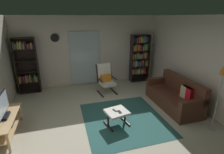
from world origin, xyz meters
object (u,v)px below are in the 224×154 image
at_px(bookshelf_near_sofa, 139,57).
at_px(lounge_armchair, 106,78).
at_px(leather_sofa, 175,96).
at_px(tv_stand, 5,123).
at_px(cell_phone, 120,112).
at_px(floor_lamp_by_sofa, 223,76).
at_px(television, 2,107).
at_px(wall_clock, 55,38).
at_px(bookshelf_near_tv, 27,65).
at_px(ottoman, 117,113).
at_px(tv_remote, 115,110).

height_order(bookshelf_near_sofa, lounge_armchair, bookshelf_near_sofa).
relative_size(bookshelf_near_sofa, leather_sofa, 1.02).
bearing_deg(tv_stand, cell_phone, -7.92).
bearing_deg(lounge_armchair, floor_lamp_by_sofa, -55.30).
xyz_separation_m(television, wall_clock, (1.16, 2.65, 1.13)).
distance_m(leather_sofa, lounge_armchair, 2.33).
height_order(tv_stand, bookshelf_near_tv, bookshelf_near_tv).
bearing_deg(bookshelf_near_sofa, tv_stand, -150.73).
bearing_deg(tv_stand, television, -78.03).
distance_m(tv_stand, bookshelf_near_tv, 2.56).
xyz_separation_m(cell_phone, floor_lamp_by_sofa, (2.11, -0.75, 0.97)).
xyz_separation_m(bookshelf_near_tv, ottoman, (2.34, -2.75, -0.70)).
height_order(lounge_armchair, ottoman, lounge_armchair).
height_order(bookshelf_near_tv, cell_phone, bookshelf_near_tv).
xyz_separation_m(television, bookshelf_near_sofa, (4.33, 2.44, 0.30)).
xyz_separation_m(tv_remote, wall_clock, (-1.31, 2.90, 1.47)).
distance_m(floor_lamp_by_sofa, wall_clock, 5.15).
height_order(cell_phone, wall_clock, wall_clock).
bearing_deg(bookshelf_near_tv, television, -93.92).
relative_size(bookshelf_near_tv, lounge_armchair, 1.88).
xyz_separation_m(tv_stand, cell_phone, (2.56, -0.36, 0.06)).
bearing_deg(wall_clock, lounge_armchair, -31.24).
bearing_deg(ottoman, tv_remote, 140.30).
distance_m(leather_sofa, cell_phone, 1.95).
distance_m(television, cell_phone, 2.60).
bearing_deg(tv_remote, wall_clock, 92.02).
xyz_separation_m(television, floor_lamp_by_sofa, (4.66, -1.09, 0.63)).
xyz_separation_m(tv_remote, floor_lamp_by_sofa, (2.20, -0.84, 0.97)).
height_order(television, leather_sofa, television).
relative_size(leather_sofa, lounge_armchair, 1.81).
distance_m(ottoman, cell_phone, 0.11).
xyz_separation_m(bookshelf_near_sofa, leather_sofa, (0.12, -2.31, -0.70)).
bearing_deg(tv_remote, ottoman, -61.99).
height_order(television, bookshelf_near_sofa, bookshelf_near_sofa).
bearing_deg(cell_phone, lounge_armchair, 77.37).
distance_m(tv_stand, leather_sofa, 4.45).
bearing_deg(tv_remote, television, 151.97).
relative_size(bookshelf_near_tv, tv_remote, 13.33).
bearing_deg(wall_clock, tv_stand, -113.78).
distance_m(tv_stand, floor_lamp_by_sofa, 4.90).
bearing_deg(wall_clock, bookshelf_near_sofa, -3.80).
distance_m(bookshelf_near_tv, ottoman, 3.68).
relative_size(ottoman, wall_clock, 2.08).
bearing_deg(lounge_armchair, bookshelf_near_tv, 163.17).
height_order(bookshelf_near_sofa, ottoman, bookshelf_near_sofa).
distance_m(bookshelf_near_tv, lounge_armchair, 2.72).
relative_size(bookshelf_near_sofa, cell_phone, 13.52).
bearing_deg(television, tv_remote, -5.74).
bearing_deg(tv_remote, bookshelf_near_sofa, 33.01).
relative_size(bookshelf_near_tv, cell_phone, 13.71).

